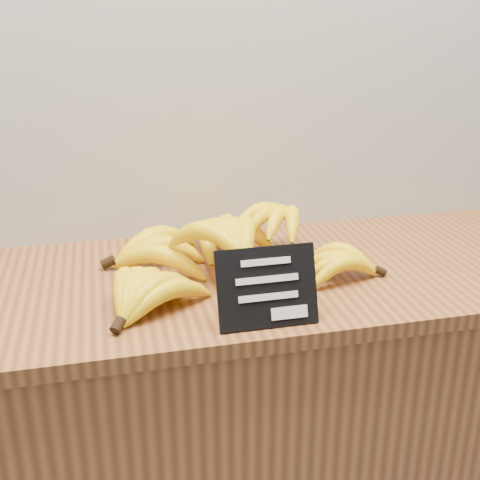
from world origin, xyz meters
The scene contains 4 objects.
counter centered at (0.15, 2.75, 0.45)m, with size 1.44×0.50×0.90m, color #A15F34.
counter_top centered at (0.15, 2.75, 0.92)m, with size 1.51×0.54×0.03m, color brown.
chalkboard_sign centered at (0.16, 2.54, 1.00)m, with size 0.17×0.01×0.14m, color black.
banana_pile centered at (0.12, 2.77, 0.98)m, with size 0.60×0.41×0.13m.
Camera 1 is at (-0.09, 1.66, 1.43)m, focal length 45.00 mm.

